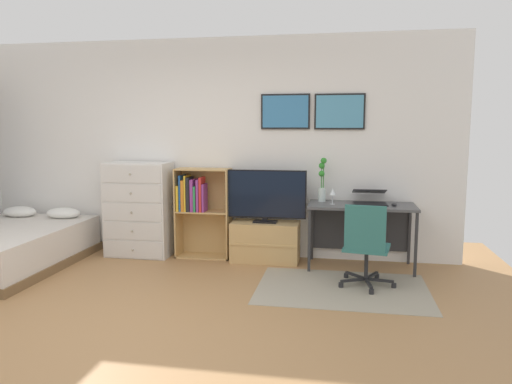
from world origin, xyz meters
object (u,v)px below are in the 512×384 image
object	(u,v)px
laptop	(370,198)
computer_mouse	(394,204)
desk	(361,215)
bamboo_vase	(322,182)
dresser	(139,209)
television	(265,196)
wine_glass	(333,192)
bed	(6,247)
bookshelf	(198,205)
office_chair	(366,244)
tv_stand	(265,242)

from	to	relation	value
laptop	computer_mouse	distance (m)	0.30
desk	bamboo_vase	world-z (taller)	bamboo_vase
computer_mouse	dresser	bearing A→B (deg)	177.89
television	computer_mouse	bearing A→B (deg)	-4.11
desk	wine_glass	bearing A→B (deg)	-161.24
bamboo_vase	wine_glass	world-z (taller)	bamboo_vase
laptop	bed	bearing A→B (deg)	-170.99
dresser	television	size ratio (longest dim) A/B	1.20
bamboo_vase	laptop	bearing A→B (deg)	-6.35
bed	bookshelf	size ratio (longest dim) A/B	1.79
television	office_chair	xyz separation A→B (m)	(1.14, -0.78, -0.34)
laptop	bamboo_vase	xyz separation A→B (m)	(-0.55, 0.06, 0.16)
laptop	wine_glass	world-z (taller)	wine_glass
laptop	bamboo_vase	bearing A→B (deg)	171.90
bookshelf	laptop	world-z (taller)	bookshelf
office_chair	wine_glass	size ratio (longest dim) A/B	4.78
desk	bamboo_vase	xyz separation A→B (m)	(-0.46, 0.08, 0.36)
bed	tv_stand	bearing A→B (deg)	13.96
dresser	bamboo_vase	size ratio (longest dim) A/B	2.27
wine_glass	laptop	bearing A→B (deg)	17.12
office_chair	computer_mouse	bearing A→B (deg)	73.46
bookshelf	computer_mouse	world-z (taller)	bookshelf
television	desk	size ratio (longest dim) A/B	0.81
desk	laptop	size ratio (longest dim) A/B	2.86
bookshelf	laptop	bearing A→B (deg)	-1.27
office_chair	dresser	bearing A→B (deg)	173.40
office_chair	bed	bearing A→B (deg)	-170.94
television	wine_glass	world-z (taller)	television
bed	bookshelf	distance (m)	2.27
dresser	computer_mouse	size ratio (longest dim) A/B	11.32
bookshelf	computer_mouse	bearing A→B (deg)	-4.42
desk	laptop	xyz separation A→B (m)	(0.09, 0.02, 0.20)
dresser	office_chair	xyz separation A→B (m)	(2.75, -0.79, -0.13)
bookshelf	office_chair	distance (m)	2.18
bookshelf	wine_glass	bearing A→B (deg)	-6.08
office_chair	tv_stand	bearing A→B (deg)	154.29
bed	television	distance (m)	3.07
computer_mouse	wine_glass	size ratio (longest dim) A/B	0.58
tv_stand	laptop	world-z (taller)	laptop
television	wine_glass	distance (m)	0.80
television	desk	distance (m)	1.14
television	computer_mouse	world-z (taller)	television
computer_mouse	bamboo_vase	xyz separation A→B (m)	(-0.81, 0.20, 0.21)
bookshelf	television	size ratio (longest dim) A/B	1.13
bed	office_chair	size ratio (longest dim) A/B	2.31
dresser	wine_glass	distance (m)	2.42
tv_stand	office_chair	bearing A→B (deg)	-35.14
television	bamboo_vase	world-z (taller)	bamboo_vase
bed	desk	world-z (taller)	desk
wine_glass	dresser	bearing A→B (deg)	177.41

